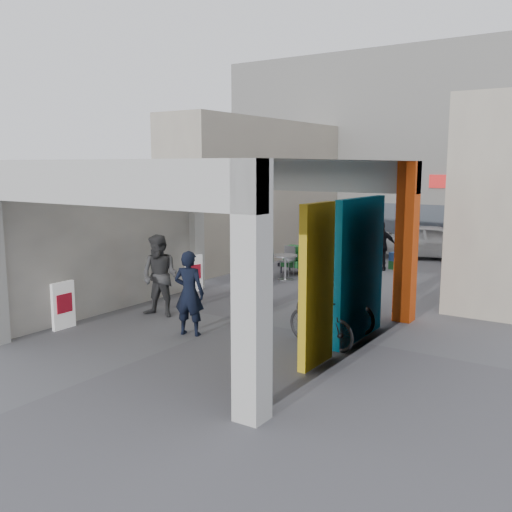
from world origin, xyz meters
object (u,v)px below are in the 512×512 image
Objects in this scene: man_back_turned at (160,276)px; white_van at (435,241)px; cafe_set at (287,267)px; man_with_dog at (189,293)px; man_elderly at (359,288)px; man_crates at (381,246)px; border_collie at (240,313)px; produce_stand at (300,263)px; bicycle_rear at (320,321)px; bicycle_front at (334,306)px.

man_back_turned is 0.50× the size of white_van.
man_with_dog is (1.39, -6.21, 0.54)m from cafe_set.
man_back_turned is at bearing -132.27° from man_elderly.
man_back_turned is at bearing 55.50° from man_crates.
border_collie is 2.63m from man_elderly.
white_van is (2.76, 11.63, -0.30)m from man_back_turned.
produce_stand is at bearing 136.07° from white_van.
border_collie is 2.05m from man_back_turned.
man_with_dog is 0.93× the size of man_back_turned.
white_van reaches higher than bicycle_rear.
man_elderly is at bearing 169.77° from white_van.
border_collie is 7.73m from man_crates.
white_van is (-1.22, 9.65, -0.14)m from man_elderly.
man_crates is (0.55, 8.96, -0.06)m from man_with_dog.
produce_stand is 0.68× the size of bicycle_front.
cafe_set is 6.68m from bicycle_rear.
man_crates is (1.93, 1.93, 0.47)m from produce_stand.
white_van is (-1.27, 11.55, 0.15)m from bicycle_rear.
man_with_dog is 3.03m from bicycle_front.
man_elderly is 0.97× the size of man_crates.
man_back_turned is 1.16× the size of man_crates.
border_collie is 0.16× the size of white_van.
border_collie is at bearing 157.91° from white_van.
bicycle_rear is (2.00, -8.15, -0.32)m from man_crates.
cafe_set is 2.52× the size of border_collie.
cafe_set is at bearing 105.01° from border_collie.
man_crates reaches higher than white_van.
bicycle_rear is at bearing -9.21° from man_back_turned.
cafe_set is at bearing 159.29° from man_elderly.
bicycle_rear is 11.62m from white_van.
man_back_turned is 0.99× the size of bicycle_front.
bicycle_rear is (0.27, -1.15, -0.01)m from bicycle_front.
cafe_set is 0.93× the size of man_crates.
man_with_dog is at bearing 65.91° from man_crates.
man_with_dog reaches higher than border_collie.
bicycle_rear is 0.43× the size of white_van.
white_van is at bearing 118.50° from man_elderly.
produce_stand is 0.35× the size of white_van.
border_collie is at bearing -124.35° from man_elderly.
produce_stand is 5.82m from man_elderly.
cafe_set is 5.51m from man_back_turned.
man_crates reaches higher than produce_stand.
cafe_set is 0.87× the size of man_with_dog.
bicycle_front is at bearing -49.14° from cafe_set.
man_elderly is (3.87, -4.33, 0.44)m from produce_stand.
bicycle_front is 1.17× the size of bicycle_rear.
border_collie is 0.38× the size of man_elderly.
bicycle_front reaches higher than cafe_set.
man_with_dog is at bearing -77.36° from cafe_set.
border_collie is 0.32× the size of bicycle_front.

